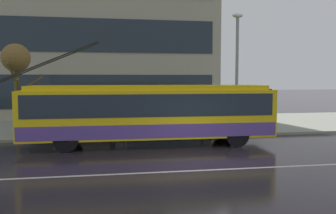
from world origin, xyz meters
The scene contains 11 objects.
ground_plane centered at (0.00, 0.00, 0.00)m, with size 160.00×160.00×0.00m, color #272229.
sidewalk_slab centered at (0.00, 10.27, 0.07)m, with size 80.00×10.00×0.14m, color gray.
lane_centre_line centered at (0.00, -1.20, 0.00)m, with size 72.00×0.14×0.01m, color silver.
trolleybus centered at (-1.53, 3.67, 1.51)m, with size 12.48×2.65×4.66m.
bus_shelter centered at (-4.31, 7.68, 1.93)m, with size 4.06×1.63×2.38m.
pedestrian_at_shelter centered at (2.60, 6.40, 1.81)m, with size 1.17×1.17×2.03m.
pedestrian_approaching_curb centered at (-3.17, 7.27, 1.06)m, with size 0.39×0.39×1.57m.
pedestrian_walking_past centered at (1.94, 7.36, 1.07)m, with size 0.45×0.45×1.58m.
pedestrian_waiting_by_pole centered at (2.90, 7.84, 1.74)m, with size 1.46×1.46×1.97m.
street_lamp centered at (3.43, 5.83, 3.91)m, with size 0.60×0.32×6.34m.
street_tree_bare centered at (-7.96, 6.83, 3.92)m, with size 1.95×1.59×4.66m.
Camera 1 is at (-3.49, -12.43, 3.02)m, focal length 38.20 mm.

